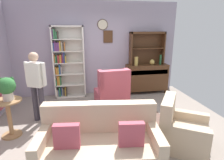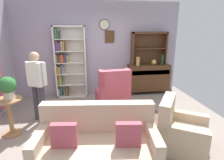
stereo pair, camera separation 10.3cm
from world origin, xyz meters
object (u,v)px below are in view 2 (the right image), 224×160
(person_reading, at_px, (37,82))
(potted_plant_large, at_px, (7,86))
(bottle_wine, at_px, (162,60))
(plant_stand, at_px, (9,113))
(book_stack, at_px, (98,113))
(vase_tall, at_px, (138,61))
(sideboard_hutch, at_px, (149,44))
(bookshelf, at_px, (68,63))
(sideboard, at_px, (148,77))
(armchair_floral, at_px, (180,132))
(wingback_chair, at_px, (113,93))
(coffee_table, at_px, (103,115))
(couch_floral, at_px, (97,145))
(vase_round, at_px, (154,62))

(person_reading, bearing_deg, potted_plant_large, -126.63)
(bottle_wine, relative_size, plant_stand, 0.42)
(book_stack, bearing_deg, vase_tall, 56.65)
(sideboard_hutch, bearing_deg, person_reading, -153.71)
(sideboard_hutch, bearing_deg, bookshelf, -179.42)
(potted_plant_large, distance_m, book_stack, 1.77)
(bookshelf, xyz_separation_m, sideboard, (2.48, -0.08, -0.53))
(bottle_wine, distance_m, armchair_floral, 2.97)
(wingback_chair, height_order, coffee_table, wingback_chair)
(potted_plant_large, bearing_deg, bookshelf, 64.47)
(coffee_table, bearing_deg, book_stack, -134.09)
(bottle_wine, xyz_separation_m, person_reading, (-3.44, -1.31, -0.17))
(sideboard_hutch, relative_size, couch_floral, 0.58)
(couch_floral, relative_size, person_reading, 1.21)
(bottle_wine, xyz_separation_m, couch_floral, (-2.27, -2.92, -0.76))
(sideboard, height_order, vase_round, vase_round)
(bookshelf, xyz_separation_m, book_stack, (0.70, -2.29, -0.59))
(sideboard_hutch, height_order, wingback_chair, sideboard_hutch)
(bookshelf, distance_m, potted_plant_large, 2.24)
(sideboard, distance_m, bottle_wine, 0.69)
(couch_floral, height_order, coffee_table, couch_floral)
(person_reading, bearing_deg, sideboard_hutch, 26.29)
(vase_tall, distance_m, armchair_floral, 2.86)
(sideboard_hutch, xyz_separation_m, coffee_table, (-1.70, -2.22, -1.21))
(vase_round, bearing_deg, armchair_floral, -101.15)
(bottle_wine, relative_size, coffee_table, 0.39)
(couch_floral, bearing_deg, wingback_chair, 74.36)
(sideboard, distance_m, plant_stand, 3.99)
(bottle_wine, xyz_separation_m, book_stack, (-2.18, -2.12, -0.62))
(armchair_floral, bearing_deg, book_stack, 155.12)
(plant_stand, height_order, potted_plant_large, potted_plant_large)
(bottle_wine, bearing_deg, person_reading, -159.18)
(couch_floral, relative_size, coffee_table, 2.37)
(bottle_wine, height_order, person_reading, person_reading)
(book_stack, bearing_deg, potted_plant_large, 170.76)
(bookshelf, bearing_deg, coffee_table, -70.33)
(potted_plant_large, relative_size, coffee_table, 0.55)
(sideboard, height_order, sideboard_hutch, sideboard_hutch)
(couch_floral, distance_m, coffee_table, 0.92)
(plant_stand, bearing_deg, vase_round, 27.35)
(bookshelf, bearing_deg, armchair_floral, -54.75)
(bookshelf, relative_size, wingback_chair, 2.00)
(sideboard, height_order, wingback_chair, wingback_chair)
(vase_tall, height_order, bottle_wine, bottle_wine)
(person_reading, bearing_deg, wingback_chair, 14.03)
(vase_round, relative_size, person_reading, 0.11)
(vase_round, bearing_deg, book_stack, -131.90)
(vase_tall, distance_m, couch_floral, 3.37)
(bookshelf, relative_size, vase_round, 12.35)
(vase_round, height_order, potted_plant_large, potted_plant_large)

